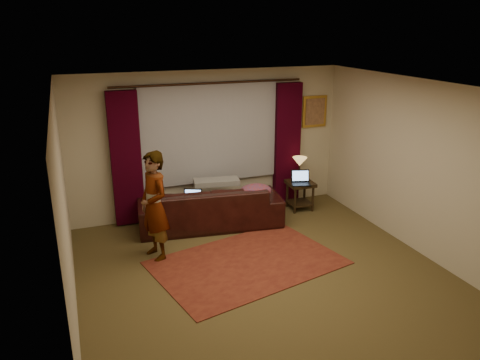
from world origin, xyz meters
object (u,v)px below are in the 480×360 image
Objects in this scene: person at (154,206)px; laptop_table at (301,178)px; sofa at (210,199)px; end_table at (300,195)px; laptop_sofa at (192,198)px; tiffany_lamp at (299,168)px.

laptop_table is at bearing 89.08° from person.
laptop_table is (1.75, -0.02, 0.17)m from sofa.
end_table is at bearing -168.72° from sofa.
laptop_table is at bearing -113.68° from end_table.
laptop_table is at bearing 28.24° from laptop_sofa.
person is at bearing 45.07° from sofa.
tiffany_lamp is 0.30m from laptop_table.
person is (-2.84, -0.82, 0.16)m from laptop_table.
person is at bearing -159.58° from tiffany_lamp.
tiffany_lamp is at bearing -164.58° from sofa.
laptop_table is at bearing -173.01° from sofa.
tiffany_lamp is 0.26× the size of person.
sofa is 1.82m from end_table.
sofa is 1.49× the size of person.
sofa is 1.88m from tiffany_lamp.
tiffany_lamp reaches higher than laptop_sofa.
tiffany_lamp is at bearing 35.08° from laptop_sofa.
person reaches higher than laptop_sofa.
sofa is at bearing 110.42° from person.
end_table is at bearing -105.81° from tiffany_lamp.
tiffany_lamp is 3.14m from person.
sofa is 1.42m from person.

